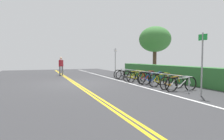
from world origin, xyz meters
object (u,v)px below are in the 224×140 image
bicycle_1 (128,75)px  sign_post_far (202,59)px  bike_rack (146,74)px  bicycle_0 (123,74)px  pedestrian (61,65)px  bicycle_5 (153,78)px  bicycle_2 (133,76)px  tree_near_left (155,40)px  bicycle_6 (161,80)px  bicycle_3 (137,76)px  bicycle_8 (181,84)px  sign_post_near (115,60)px  bicycle_4 (147,77)px  bicycle_7 (172,82)px

bicycle_1 → sign_post_far: bearing=0.7°
bike_rack → bicycle_0: bearing=-177.5°
bicycle_1 → pedestrian: 6.49m
bicycle_5 → sign_post_far: (3.40, -0.04, 1.13)m
bicycle_2 → tree_near_left: 6.65m
bicycle_5 → bicycle_6: bicycle_5 is taller
sign_post_far → bicycle_3: bearing=-179.1°
bicycle_8 → tree_near_left: tree_near_left is taller
bicycle_2 → sign_post_far: size_ratio=0.70×
bike_rack → sign_post_far: size_ratio=2.81×
bicycle_6 → bicycle_2: bearing=-176.7°
bicycle_2 → bicycle_8: size_ratio=1.00×
bicycle_6 → bicycle_8: (1.52, -0.03, -0.02)m
sign_post_near → bicycle_8: bearing=1.4°
bicycle_8 → bicycle_2: bearing=-178.2°
pedestrian → sign_post_far: sign_post_far is taller
sign_post_near → bicycle_4: bearing=3.2°
bicycle_8 → bicycle_5: bearing=-178.5°
bicycle_0 → sign_post_near: 1.80m
bicycle_0 → bicycle_4: size_ratio=0.99×
bicycle_0 → sign_post_far: (7.25, 0.10, 1.16)m
sign_post_far → bicycle_8: bearing=175.7°
bike_rack → bicycle_6: (1.46, 0.08, -0.20)m
bicycle_2 → bicycle_8: bearing=1.8°
bike_rack → pedestrian: 8.35m
bicycle_8 → pedestrian: 11.06m
sign_post_far → tree_near_left: (-9.59, 4.40, 1.83)m
pedestrian → bicycle_5: bearing=27.6°
bike_rack → pedestrian: (-7.21, -4.20, 0.40)m
bicycle_4 → sign_post_far: sign_post_far is taller
bicycle_4 → bicycle_8: (3.02, -0.06, -0.03)m
tree_near_left → sign_post_far: bearing=-24.6°
bicycle_4 → pedestrian: 8.39m
bicycle_6 → sign_post_far: 2.99m
bicycle_5 → bicycle_8: 2.16m
bicycle_7 → sign_post_far: (1.89, -0.14, 1.18)m
bicycle_8 → sign_post_far: 1.71m
bicycle_3 → sign_post_near: (-3.68, -0.01, 1.07)m
bicycle_3 → pedestrian: (-6.41, -4.08, 0.61)m
bicycle_0 → bicycle_4: bicycle_4 is taller
bicycle_8 → bike_rack: bearing=-178.9°
bicycle_8 → pedestrian: bearing=-157.3°
bicycle_2 → sign_post_near: 3.22m
bicycle_6 → pedestrian: size_ratio=1.03×
bicycle_2 → sign_post_far: 5.77m
bicycle_1 → bicycle_4: size_ratio=1.00×
bicycle_1 → tree_near_left: bearing=125.4°
bicycle_6 → tree_near_left: tree_near_left is taller
bicycle_7 → sign_post_far: 2.23m
bicycle_6 → bicycle_7: bicycle_6 is taller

